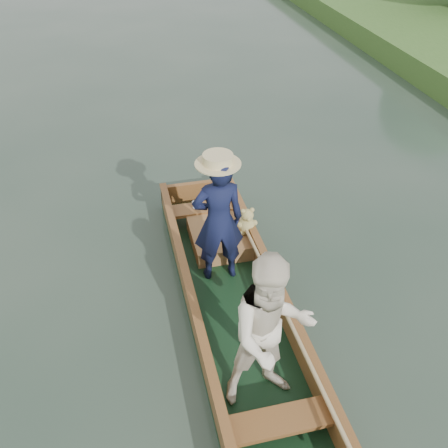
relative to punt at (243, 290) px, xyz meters
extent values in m
plane|color=#283D30|center=(-0.02, 0.21, -0.63)|extent=(120.00, 120.00, 0.00)
cube|color=black|center=(-0.02, 0.21, -0.59)|extent=(1.10, 5.00, 0.08)
cube|color=brown|center=(-0.53, 0.21, -0.39)|extent=(0.08, 5.00, 0.32)
cube|color=brown|center=(0.49, 0.21, -0.39)|extent=(0.08, 5.00, 0.32)
cube|color=brown|center=(-0.02, 2.67, -0.39)|extent=(1.10, 0.08, 0.32)
cube|color=brown|center=(-0.53, 0.21, -0.21)|extent=(0.10, 5.00, 0.04)
cube|color=brown|center=(0.49, 0.21, -0.21)|extent=(0.10, 5.00, 0.04)
cube|color=brown|center=(-0.02, 2.11, -0.33)|extent=(0.94, 0.30, 0.05)
cube|color=brown|center=(-0.02, -1.39, -0.33)|extent=(0.94, 0.30, 0.05)
imported|color=#101534|center=(-0.06, 0.91, 0.30)|extent=(0.63, 0.42, 1.71)
cylinder|color=beige|center=(-0.06, 0.91, 1.12)|extent=(0.52, 0.52, 0.12)
imported|color=#EDE2C9|center=(0.01, -0.91, 0.32)|extent=(0.87, 0.69, 1.74)
cube|color=#B06638|center=(0.12, 1.51, -0.44)|extent=(0.85, 0.90, 0.22)
sphere|color=tan|center=(0.44, 1.41, -0.21)|extent=(0.23, 0.23, 0.23)
sphere|color=tan|center=(0.44, 1.40, -0.04)|extent=(0.17, 0.17, 0.17)
sphere|color=tan|center=(0.38, 1.40, 0.04)|extent=(0.06, 0.06, 0.06)
sphere|color=tan|center=(0.50, 1.40, 0.04)|extent=(0.06, 0.06, 0.06)
sphere|color=tan|center=(0.44, 1.33, -0.05)|extent=(0.07, 0.07, 0.07)
sphere|color=tan|center=(0.34, 1.39, -0.17)|extent=(0.08, 0.08, 0.08)
sphere|color=tan|center=(0.54, 1.39, -0.17)|extent=(0.08, 0.08, 0.08)
sphere|color=tan|center=(0.38, 1.38, -0.30)|extent=(0.09, 0.09, 0.09)
sphere|color=tan|center=(0.50, 1.38, -0.30)|extent=(0.09, 0.09, 0.09)
cylinder|color=silver|center=(-0.14, 2.11, -0.30)|extent=(0.07, 0.07, 0.01)
cylinder|color=silver|center=(-0.14, 2.11, -0.26)|extent=(0.01, 0.01, 0.08)
ellipsoid|color=silver|center=(-0.14, 2.11, -0.21)|extent=(0.09, 0.09, 0.05)
cylinder|color=tan|center=(0.41, -0.28, -0.17)|extent=(0.04, 4.00, 0.18)
camera|label=1|loc=(-1.10, -3.78, 3.82)|focal=40.00mm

